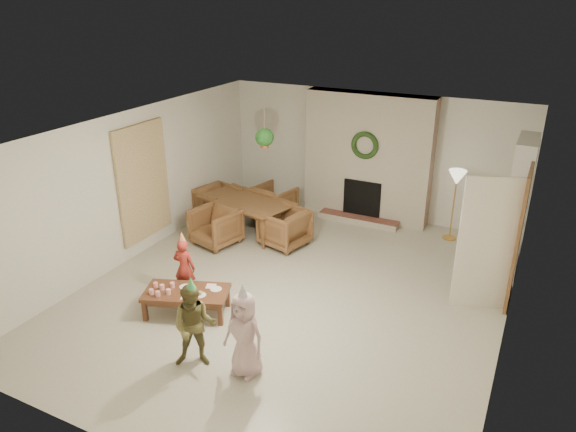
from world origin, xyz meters
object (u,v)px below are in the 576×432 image
Objects in this scene: dining_table at (246,215)px; dining_chair_far at (274,203)px; coffee_table_top at (186,293)px; child_red at (184,268)px; dining_chair_right at (284,228)px; child_plaid at (194,326)px; child_pink at (244,335)px; dining_chair_left at (218,204)px; dining_chair_near at (215,226)px.

dining_chair_far is (0.19, 0.75, 0.03)m from dining_table.
child_red is (-0.31, 0.39, 0.13)m from coffee_table_top.
dining_chair_right is 0.64× the size of coffee_table_top.
child_red is at bearing 103.57° from child_plaid.
coffee_table_top is at bearing 9.16° from dining_chair_right.
child_pink is (1.71, -1.13, 0.08)m from child_red.
child_plaid reaches higher than dining_chair_left.
child_pink reaches higher than dining_chair_left.
dining_chair_far is 0.81× the size of child_red.
child_pink is (2.10, -3.58, 0.23)m from dining_table.
dining_chair_left is at bearing 132.37° from child_pink.
child_pink reaches higher than dining_chair_near.
dining_chair_far is at bearing 78.77° from child_plaid.
coffee_table_top is at bearing -52.27° from dining_chair_near.
child_red is at bearing -66.46° from dining_table.
coffee_table_top is (-0.24, -2.59, -0.01)m from dining_chair_right.
child_red is at bearing -56.46° from dining_chair_near.
dining_table is 1.90× the size of child_red.
coffee_table_top is 1.08× the size of child_plaid.
child_plaid is at bearing -68.54° from coffee_table_top.
dining_table is 2.34× the size of dining_chair_right.
child_plaid is at bearing -135.72° from dining_chair_left.
dining_chair_left is at bearing -180.00° from dining_table.
dining_chair_left reaches higher than dining_table.
dining_chair_far reaches higher than dining_table.
child_pink is (0.62, 0.12, -0.00)m from child_plaid.
dining_chair_right is (1.70, -0.44, 0.00)m from dining_chair_left.
child_plaid is (1.09, -1.26, 0.08)m from child_red.
child_pink is at bearing 136.60° from child_red.
dining_chair_far is 1.25m from dining_chair_right.
dining_chair_right is 0.81× the size of child_red.
dining_chair_far reaches higher than coffee_table_top.
child_red is at bearing -142.10° from dining_chair_left.
dining_chair_right is at bearing 0.00° from dining_table.
child_plaid reaches higher than dining_chair_right.
child_plaid is (1.67, -2.95, 0.20)m from dining_chair_near.
dining_chair_near is at bearing 92.27° from child_plaid.
dining_table is 2.34× the size of dining_chair_near.
dining_chair_left is 0.69× the size of child_pink.
dining_chair_left is at bearing 135.00° from dining_chair_near.
dining_table is at bearing -90.00° from dining_chair_left.
child_red reaches higher than dining_table.
dining_table is at bearing 90.00° from dining_chair_far.
dining_chair_right is at bearing -113.93° from child_red.
dining_chair_far is (0.39, 1.51, 0.00)m from dining_chair_near.
coffee_table_top is 1.08× the size of child_pink.
child_pink reaches higher than child_red.
dining_chair_left is (-0.56, 0.95, 0.00)m from dining_chair_near.
dining_chair_near is at bearing -80.78° from child_red.
dining_chair_near is 0.69× the size of child_plaid.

